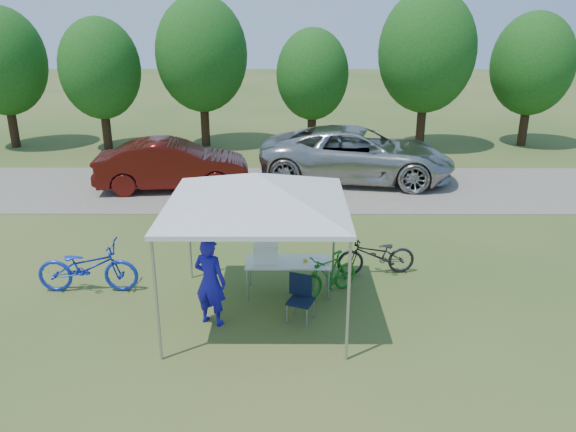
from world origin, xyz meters
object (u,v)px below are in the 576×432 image
object	(u,v)px
bike_blue	(88,267)
bike_dark	(376,255)
cooler	(266,253)
folding_table	(288,263)
minivan	(357,154)
sedan	(173,165)
cyclist	(210,281)
bike_green	(328,275)
folding_chair	(301,294)

from	to	relation	value
bike_blue	bike_dark	bearing A→B (deg)	-83.28
cooler	bike_dark	size ratio (longest dim) A/B	0.29
folding_table	bike_dark	size ratio (longest dim) A/B	0.99
minivan	sedan	size ratio (longest dim) A/B	1.34
cyclist	bike_blue	size ratio (longest dim) A/B	0.83
bike_green	cyclist	bearing A→B (deg)	-101.87
folding_table	bike_dark	distance (m)	2.08
cooler	bike_dark	bearing A→B (deg)	20.18
folding_table	minivan	xyz separation A→B (m)	(2.27, 8.14, 0.26)
bike_green	bike_blue	bearing A→B (deg)	-130.19
folding_chair	cyclist	distance (m)	1.65
folding_table	bike_dark	bearing A→B (deg)	24.36
folding_chair	cyclist	xyz separation A→B (m)	(-1.61, -0.16, 0.33)
bike_dark	folding_table	bearing A→B (deg)	-73.15
folding_table	cyclist	bearing A→B (deg)	-139.36
folding_table	bike_dark	world-z (taller)	bike_dark
bike_blue	bike_dark	size ratio (longest dim) A/B	1.18
bike_dark	minivan	distance (m)	7.31
cooler	bike_dark	xyz separation A→B (m)	(2.32, 0.85, -0.42)
folding_chair	minivan	world-z (taller)	minivan
bike_dark	sedan	xyz separation A→B (m)	(-5.56, 6.26, 0.36)
bike_blue	bike_green	bearing A→B (deg)	-92.94
folding_chair	cooler	bearing A→B (deg)	144.35
cooler	bike_blue	distance (m)	3.60
folding_chair	cyclist	bearing A→B (deg)	-153.04
sedan	minivan	bearing A→B (deg)	-86.34
minivan	bike_dark	bearing A→B (deg)	-174.40
bike_green	folding_table	bearing A→B (deg)	-135.92
bike_blue	sedan	xyz separation A→B (m)	(0.34, 7.05, 0.28)
cooler	sedan	distance (m)	7.82
cyclist	bike_blue	distance (m)	2.93
minivan	sedan	world-z (taller)	minivan
bike_blue	cyclist	bearing A→B (deg)	-116.21
folding_table	minivan	distance (m)	8.46
folding_chair	bike_green	size ratio (longest dim) A/B	0.57
cyclist	sedan	distance (m)	8.61
folding_table	cyclist	world-z (taller)	cyclist
cyclist	cooler	bearing A→B (deg)	-105.75
bike_green	bike_dark	distance (m)	1.45
bike_dark	minivan	bearing A→B (deg)	169.46
bike_green	minivan	size ratio (longest dim) A/B	0.23
bike_blue	bike_dark	world-z (taller)	bike_blue
cooler	minivan	size ratio (longest dim) A/B	0.08
minivan	bike_green	bearing A→B (deg)	178.52
cooler	bike_green	size ratio (longest dim) A/B	0.33
sedan	cooler	bearing A→B (deg)	-161.64
cyclist	bike_dark	distance (m)	3.86
cooler	minivan	world-z (taller)	minivan
bike_blue	bike_green	distance (m)	4.82
folding_chair	folding_table	bearing A→B (deg)	123.93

